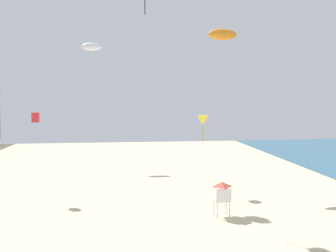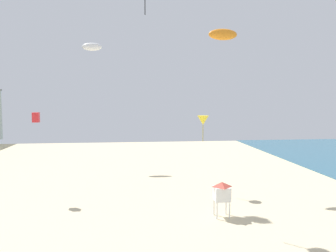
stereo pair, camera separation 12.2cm
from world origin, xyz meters
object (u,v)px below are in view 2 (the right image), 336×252
at_px(kite_white_parafoil, 92,47).
at_px(kite_red_box, 36,117).
at_px(kite_yellow_delta, 203,120).
at_px(lifeguard_stand, 222,192).
at_px(kite_orange_parafoil, 223,34).

relative_size(kite_white_parafoil, kite_red_box, 3.03).
xyz_separation_m(kite_yellow_delta, kite_white_parafoil, (-11.17, 14.56, 8.47)).
bearing_deg(kite_white_parafoil, kite_yellow_delta, -52.51).
bearing_deg(lifeguard_stand, kite_red_box, 157.52).
bearing_deg(kite_red_box, kite_yellow_delta, 1.53).
bearing_deg(kite_red_box, kite_orange_parafoil, 6.44).
bearing_deg(lifeguard_stand, kite_yellow_delta, 91.18).
height_order(kite_yellow_delta, kite_white_parafoil, kite_white_parafoil).
bearing_deg(kite_yellow_delta, lifeguard_stand, -90.48).
relative_size(lifeguard_stand, kite_red_box, 3.06).
relative_size(kite_red_box, kite_orange_parafoil, 0.31).
height_order(kite_red_box, kite_orange_parafoil, kite_orange_parafoil).
bearing_deg(kite_red_box, kite_white_parafoil, 77.70).
relative_size(lifeguard_stand, kite_white_parafoil, 1.01).
bearing_deg(kite_yellow_delta, kite_orange_parafoil, 34.87).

